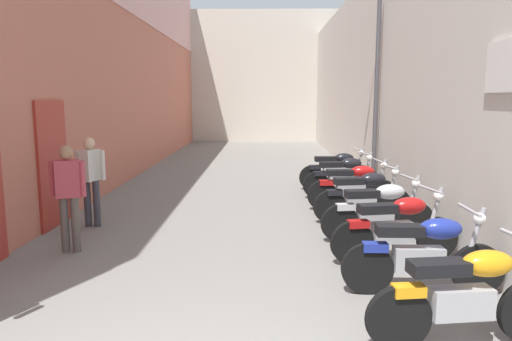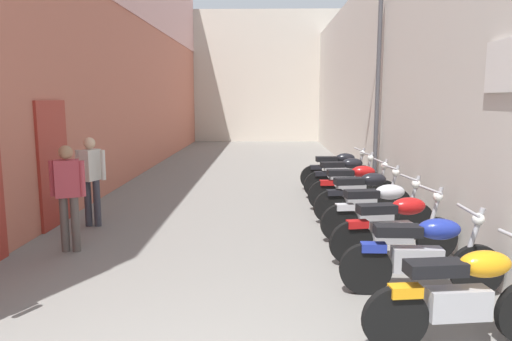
{
  "view_description": "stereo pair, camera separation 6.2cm",
  "coord_description": "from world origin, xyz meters",
  "px_view_note": "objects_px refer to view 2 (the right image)",
  "views": [
    {
      "loc": [
        0.44,
        -2.48,
        2.24
      ],
      "look_at": [
        0.33,
        5.65,
        0.99
      ],
      "focal_mm": 33.17,
      "sensor_mm": 36.0,
      "label": 1
    },
    {
      "loc": [
        0.51,
        -2.48,
        2.24
      ],
      "look_at": [
        0.33,
        5.65,
        0.99
      ],
      "focal_mm": 33.17,
      "sensor_mm": 36.0,
      "label": 2
    }
  ],
  "objects_px": {
    "motorcycle_nearest": "(465,295)",
    "pedestrian_further_down": "(91,175)",
    "motorcycle_fourth": "(379,210)",
    "motorcycle_eighth": "(338,169)",
    "motorcycle_second": "(422,253)",
    "pedestrian_mid_alley": "(68,190)",
    "street_lamp": "(374,73)",
    "motorcycle_fifth": "(364,195)",
    "motorcycle_sixth": "(354,185)",
    "motorcycle_seventh": "(345,176)",
    "motorcycle_third": "(396,227)"
  },
  "relations": [
    {
      "from": "motorcycle_nearest",
      "to": "pedestrian_further_down",
      "type": "bearing_deg",
      "value": 140.26
    },
    {
      "from": "motorcycle_fourth",
      "to": "motorcycle_eighth",
      "type": "relative_size",
      "value": 1.0
    },
    {
      "from": "motorcycle_nearest",
      "to": "motorcycle_second",
      "type": "xyz_separation_m",
      "value": [
        0.0,
        1.15,
        0.0
      ]
    },
    {
      "from": "motorcycle_nearest",
      "to": "pedestrian_mid_alley",
      "type": "distance_m",
      "value": 5.35
    },
    {
      "from": "motorcycle_fourth",
      "to": "motorcycle_second",
      "type": "bearing_deg",
      "value": -90.0
    },
    {
      "from": "pedestrian_further_down",
      "to": "street_lamp",
      "type": "height_order",
      "value": "street_lamp"
    },
    {
      "from": "motorcycle_fifth",
      "to": "motorcycle_sixth",
      "type": "bearing_deg",
      "value": 89.99
    },
    {
      "from": "motorcycle_fifth",
      "to": "pedestrian_further_down",
      "type": "relative_size",
      "value": 1.17
    },
    {
      "from": "pedestrian_mid_alley",
      "to": "motorcycle_eighth",
      "type": "bearing_deg",
      "value": 46.48
    },
    {
      "from": "motorcycle_fifth",
      "to": "motorcycle_sixth",
      "type": "height_order",
      "value": "same"
    },
    {
      "from": "motorcycle_second",
      "to": "motorcycle_seventh",
      "type": "distance_m",
      "value": 5.39
    },
    {
      "from": "motorcycle_sixth",
      "to": "pedestrian_mid_alley",
      "type": "relative_size",
      "value": 1.18
    },
    {
      "from": "motorcycle_nearest",
      "to": "motorcycle_eighth",
      "type": "distance_m",
      "value": 7.52
    },
    {
      "from": "motorcycle_fourth",
      "to": "street_lamp",
      "type": "distance_m",
      "value": 4.52
    },
    {
      "from": "motorcycle_third",
      "to": "motorcycle_eighth",
      "type": "height_order",
      "value": "same"
    },
    {
      "from": "motorcycle_second",
      "to": "pedestrian_mid_alley",
      "type": "relative_size",
      "value": 1.18
    },
    {
      "from": "motorcycle_second",
      "to": "motorcycle_fourth",
      "type": "bearing_deg",
      "value": 90.0
    },
    {
      "from": "motorcycle_seventh",
      "to": "street_lamp",
      "type": "xyz_separation_m",
      "value": [
        0.7,
        0.53,
        2.31
      ]
    },
    {
      "from": "motorcycle_nearest",
      "to": "motorcycle_second",
      "type": "height_order",
      "value": "same"
    },
    {
      "from": "motorcycle_third",
      "to": "motorcycle_sixth",
      "type": "distance_m",
      "value": 3.08
    },
    {
      "from": "motorcycle_nearest",
      "to": "motorcycle_fifth",
      "type": "xyz_separation_m",
      "value": [
        -0.0,
        4.41,
        0.0
      ]
    },
    {
      "from": "motorcycle_fourth",
      "to": "pedestrian_further_down",
      "type": "distance_m",
      "value": 4.91
    },
    {
      "from": "motorcycle_third",
      "to": "motorcycle_seventh",
      "type": "xyz_separation_m",
      "value": [
        0.0,
        4.28,
        0.0
      ]
    },
    {
      "from": "motorcycle_eighth",
      "to": "pedestrian_further_down",
      "type": "bearing_deg",
      "value": -144.06
    },
    {
      "from": "motorcycle_nearest",
      "to": "motorcycle_seventh",
      "type": "distance_m",
      "value": 6.55
    },
    {
      "from": "motorcycle_nearest",
      "to": "pedestrian_mid_alley",
      "type": "bearing_deg",
      "value": 150.62
    },
    {
      "from": "motorcycle_third",
      "to": "motorcycle_sixth",
      "type": "relative_size",
      "value": 0.99
    },
    {
      "from": "motorcycle_fourth",
      "to": "pedestrian_mid_alley",
      "type": "height_order",
      "value": "pedestrian_mid_alley"
    },
    {
      "from": "motorcycle_third",
      "to": "pedestrian_mid_alley",
      "type": "distance_m",
      "value": 4.68
    },
    {
      "from": "pedestrian_further_down",
      "to": "street_lamp",
      "type": "xyz_separation_m",
      "value": [
        5.53,
        3.06,
        1.9
      ]
    },
    {
      "from": "motorcycle_nearest",
      "to": "motorcycle_eighth",
      "type": "height_order",
      "value": "same"
    },
    {
      "from": "motorcycle_nearest",
      "to": "motorcycle_fourth",
      "type": "bearing_deg",
      "value": 90.0
    },
    {
      "from": "motorcycle_fifth",
      "to": "motorcycle_seventh",
      "type": "relative_size",
      "value": 1.0
    },
    {
      "from": "motorcycle_sixth",
      "to": "street_lamp",
      "type": "bearing_deg",
      "value": 67.88
    },
    {
      "from": "motorcycle_nearest",
      "to": "motorcycle_sixth",
      "type": "distance_m",
      "value": 5.35
    },
    {
      "from": "pedestrian_mid_alley",
      "to": "motorcycle_sixth",
      "type": "bearing_deg",
      "value": 30.39
    },
    {
      "from": "motorcycle_second",
      "to": "motorcycle_sixth",
      "type": "bearing_deg",
      "value": 90.0
    },
    {
      "from": "motorcycle_sixth",
      "to": "motorcycle_third",
      "type": "bearing_deg",
      "value": -90.0
    },
    {
      "from": "motorcycle_fourth",
      "to": "motorcycle_sixth",
      "type": "relative_size",
      "value": 0.99
    },
    {
      "from": "motorcycle_eighth",
      "to": "motorcycle_third",
      "type": "bearing_deg",
      "value": -90.0
    },
    {
      "from": "pedestrian_mid_alley",
      "to": "street_lamp",
      "type": "relative_size",
      "value": 0.33
    },
    {
      "from": "pedestrian_further_down",
      "to": "motorcycle_sixth",
      "type": "bearing_deg",
      "value": 15.41
    },
    {
      "from": "motorcycle_seventh",
      "to": "pedestrian_further_down",
      "type": "distance_m",
      "value": 5.47
    },
    {
      "from": "motorcycle_second",
      "to": "pedestrian_mid_alley",
      "type": "distance_m",
      "value": 4.89
    },
    {
      "from": "motorcycle_sixth",
      "to": "pedestrian_mid_alley",
      "type": "xyz_separation_m",
      "value": [
        -4.65,
        -2.73,
        0.42
      ]
    },
    {
      "from": "motorcycle_third",
      "to": "pedestrian_mid_alley",
      "type": "bearing_deg",
      "value": 175.63
    },
    {
      "from": "motorcycle_fourth",
      "to": "motorcycle_fifth",
      "type": "relative_size",
      "value": 1.0
    },
    {
      "from": "motorcycle_second",
      "to": "motorcycle_third",
      "type": "xyz_separation_m",
      "value": [
        -0.0,
        1.11,
        0.0
      ]
    },
    {
      "from": "motorcycle_nearest",
      "to": "motorcycle_fourth",
      "type": "xyz_separation_m",
      "value": [
        -0.0,
        3.26,
        0.0
      ]
    },
    {
      "from": "motorcycle_nearest",
      "to": "motorcycle_eighth",
      "type": "bearing_deg",
      "value": 90.0
    }
  ]
}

